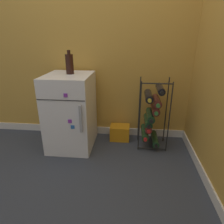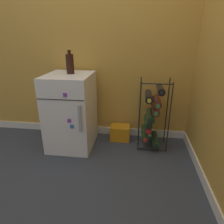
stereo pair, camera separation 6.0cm
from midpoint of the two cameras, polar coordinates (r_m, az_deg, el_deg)
ground_plane at (r=2.12m, az=-4.27°, el=-12.64°), size 14.00×14.00×0.00m
wall_back at (r=2.32m, az=-2.14°, el=22.71°), size 7.01×0.07×2.50m
mini_fridge at (r=2.21m, az=-10.86°, el=0.20°), size 0.47×0.55×0.80m
wine_rack at (r=2.18m, az=12.01°, el=-0.95°), size 0.31×0.33×0.76m
soda_box at (r=2.40m, az=3.06°, el=-5.89°), size 0.23×0.17×0.17m
fridge_top_bottle at (r=2.11m, az=-11.12°, el=13.42°), size 0.08×0.08×0.24m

